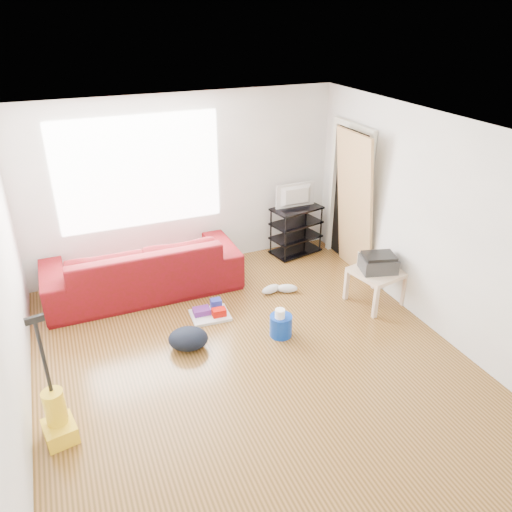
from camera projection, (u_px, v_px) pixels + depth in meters
name	position (u px, v px, depth m)	size (l,w,h in m)	color
room	(252.00, 252.00, 5.08)	(4.51, 5.01, 2.51)	#553916
sofa	(145.00, 291.00, 6.84)	(2.56, 1.00, 0.75)	#510D08
tv_stand	(296.00, 230.00, 7.72)	(0.82, 0.58, 0.76)	black
tv	(297.00, 196.00, 7.47)	(0.64, 0.08, 0.37)	black
side_table	(377.00, 276.00, 6.41)	(0.68, 0.68, 0.47)	#CDAD90
printer	(378.00, 263.00, 6.32)	(0.50, 0.43, 0.23)	#303030
bucket	(281.00, 335.00, 5.93)	(0.26, 0.26, 0.26)	#0A34A3
toilet_paper	(280.00, 323.00, 5.82)	(0.12, 0.12, 0.11)	white
cleaning_tray	(211.00, 312.00, 6.26)	(0.49, 0.40, 0.17)	silver
backpack	(189.00, 348.00, 5.71)	(0.45, 0.36, 0.25)	black
sneakers	(279.00, 289.00, 6.77)	(0.52, 0.26, 0.12)	silver
vacuum	(57.00, 417.00, 4.43)	(0.31, 0.35, 1.27)	yellow
door_panel	(348.00, 269.00, 7.39)	(0.04, 0.82, 2.04)	tan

